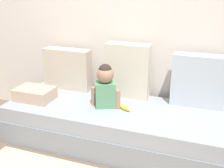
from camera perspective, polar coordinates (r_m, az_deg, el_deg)
The scene contains 9 objects.
ground_plane at distance 3.04m, azimuth 1.21°, elevation -11.94°, with size 12.00×12.00×0.00m, color brown.
back_wall at distance 3.14m, azimuth 4.71°, elevation 11.28°, with size 5.61×0.10×2.26m, color silver.
couch at distance 2.94m, azimuth 1.24°, elevation -8.59°, with size 2.41×0.86×0.41m.
throw_pillow_left at distance 3.32m, azimuth -9.16°, elevation 3.12°, with size 0.57×0.16×0.48m, color #C1B29E.
throw_pillow_center at distance 3.03m, azimuth 3.32°, elevation 2.79°, with size 0.48×0.16×0.60m, color beige.
throw_pillow_right at distance 2.92m, azimuth 17.47°, elevation 0.62°, with size 0.53×0.16×0.54m, color #B2BCC6.
toddler at distance 2.78m, azimuth -1.40°, elevation -0.22°, with size 0.31×0.22×0.46m.
banana at distance 2.79m, azimuth 2.54°, elevation -4.91°, with size 0.17×0.04×0.04m, color yellow.
folded_blanket at distance 3.12m, azimuth -15.70°, elevation -1.97°, with size 0.40×0.28×0.13m, color tan.
Camera 1 is at (0.81, -2.44, 1.63)m, focal length 44.11 mm.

